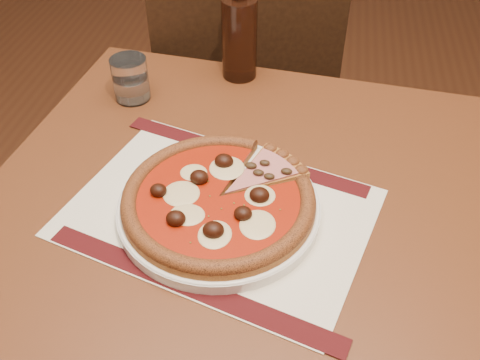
# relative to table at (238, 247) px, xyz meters

# --- Properties ---
(table) EXTENTS (0.87, 0.87, 0.75)m
(table) POSITION_rel_table_xyz_m (0.00, 0.00, 0.00)
(table) COLOR brown
(table) RESTS_ON ground
(chair_far) EXTENTS (0.58, 0.58, 0.96)m
(chair_far) POSITION_rel_table_xyz_m (-0.11, 0.65, -0.10)
(chair_far) COLOR black
(chair_far) RESTS_ON ground
(placemat) EXTENTS (0.50, 0.42, 0.00)m
(placemat) POSITION_rel_table_xyz_m (-0.02, -0.03, 0.10)
(placemat) COLOR white
(placemat) RESTS_ON table
(plate) EXTENTS (0.30, 0.30, 0.02)m
(plate) POSITION_rel_table_xyz_m (-0.02, -0.03, 0.11)
(plate) COLOR white
(plate) RESTS_ON placemat
(pizza) EXTENTS (0.28, 0.28, 0.04)m
(pizza) POSITION_rel_table_xyz_m (-0.02, -0.03, 0.13)
(pizza) COLOR #AD6E29
(pizza) RESTS_ON plate
(ham_slice) EXTENTS (0.12, 0.13, 0.02)m
(ham_slice) POSITION_rel_table_xyz_m (0.04, 0.05, 0.13)
(ham_slice) COLOR #AD6E29
(ham_slice) RESTS_ON plate
(water_glass) EXTENTS (0.07, 0.07, 0.08)m
(water_glass) POSITION_rel_table_xyz_m (-0.25, 0.25, 0.14)
(water_glass) COLOR white
(water_glass) RESTS_ON table
(bottle) EXTENTS (0.07, 0.07, 0.23)m
(bottle) POSITION_rel_table_xyz_m (-0.06, 0.37, 0.19)
(bottle) COLOR black
(bottle) RESTS_ON table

